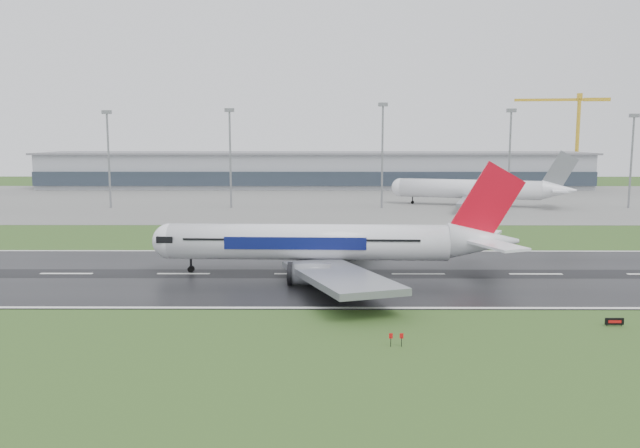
{
  "coord_description": "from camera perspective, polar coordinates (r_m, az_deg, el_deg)",
  "views": [
    {
      "loc": [
        3.77,
        -107.61,
        23.55
      ],
      "look_at": [
        3.22,
        12.0,
        7.0
      ],
      "focal_mm": 36.25,
      "sensor_mm": 36.0,
      "label": 1
    }
  ],
  "objects": [
    {
      "name": "floodmast_4",
      "position": [
        216.19,
        16.38,
        5.37
      ],
      "size": [
        0.64,
        0.64,
        30.6
      ],
      "primitive_type": "cylinder",
      "color": "gray",
      "rests_on": "ground"
    },
    {
      "name": "floodmast_2",
      "position": [
        209.88,
        -7.92,
        5.57
      ],
      "size": [
        0.64,
        0.64,
        30.73
      ],
      "primitive_type": "cylinder",
      "color": "gray",
      "rests_on": "ground"
    },
    {
      "name": "floodmast_3",
      "position": [
        208.6,
        5.52,
        5.83
      ],
      "size": [
        0.64,
        0.64,
        32.47
      ],
      "primitive_type": "cylinder",
      "color": "gray",
      "rests_on": "ground"
    },
    {
      "name": "tower_crane",
      "position": [
        330.25,
        21.77,
        6.96
      ],
      "size": [
        43.25,
        8.35,
        42.9
      ],
      "primitive_type": null,
      "rotation": [
        0.0,
        0.0,
        -0.14
      ],
      "color": "gold",
      "rests_on": "ground"
    },
    {
      "name": "floodmast_1",
      "position": [
        218.88,
        -18.14,
        5.26
      ],
      "size": [
        0.64,
        0.64,
        30.1
      ],
      "primitive_type": "cylinder",
      "color": "gray",
      "rests_on": "ground"
    },
    {
      "name": "runway",
      "position": [
        110.21,
        -1.71,
        -4.44
      ],
      "size": [
        400.0,
        45.0,
        0.1
      ],
      "primitive_type": "cube",
      "color": "black",
      "rests_on": "ground"
    },
    {
      "name": "main_airliner",
      "position": [
        108.91,
        1.25,
        0.33
      ],
      "size": [
        63.98,
        61.13,
        18.3
      ],
      "primitive_type": null,
      "rotation": [
        0.0,
        0.0,
        -0.03
      ],
      "color": "white",
      "rests_on": "runway"
    },
    {
      "name": "parked_airliner",
      "position": [
        220.9,
        13.73,
        3.87
      ],
      "size": [
        74.55,
        71.75,
        17.8
      ],
      "primitive_type": null,
      "rotation": [
        0.0,
        0.0,
        -0.29
      ],
      "color": "white",
      "rests_on": "apron"
    },
    {
      "name": "terminal",
      "position": [
        293.07,
        -0.48,
        4.74
      ],
      "size": [
        240.0,
        36.0,
        15.0
      ],
      "primitive_type": "cube",
      "color": "gray",
      "rests_on": "ground"
    },
    {
      "name": "ground",
      "position": [
        110.22,
        -1.71,
        -4.46
      ],
      "size": [
        520.0,
        520.0,
        0.0
      ],
      "primitive_type": "plane",
      "color": "#2B4C1B",
      "rests_on": "ground"
    },
    {
      "name": "floodmast_5",
      "position": [
        230.07,
        25.78,
        4.85
      ],
      "size": [
        0.64,
        0.64,
        29.01
      ],
      "primitive_type": "cylinder",
      "color": "gray",
      "rests_on": "ground"
    },
    {
      "name": "runway_sign",
      "position": [
        88.86,
        24.55,
        -7.87
      ],
      "size": [
        2.27,
        0.96,
        1.04
      ],
      "primitive_type": null,
      "rotation": [
        0.0,
        0.0,
        -0.31
      ],
      "color": "black",
      "rests_on": "ground"
    },
    {
      "name": "apron",
      "position": [
        233.82,
        -0.66,
        2.11
      ],
      "size": [
        400.0,
        130.0,
        0.08
      ],
      "primitive_type": "cube",
      "color": "slate",
      "rests_on": "ground"
    }
  ]
}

